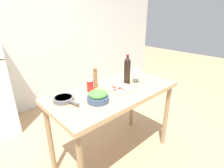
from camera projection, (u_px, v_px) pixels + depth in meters
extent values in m
plane|color=tan|center=(114.00, 155.00, 2.31)|extent=(14.00, 14.00, 0.00)
cube|color=silver|center=(38.00, 39.00, 3.19)|extent=(6.40, 0.06, 2.60)
cube|color=tan|center=(114.00, 92.00, 1.96)|extent=(1.48, 0.73, 0.05)
cylinder|color=#967A55|center=(166.00, 116.00, 2.37)|extent=(0.06, 0.06, 0.90)
cylinder|color=#967A55|center=(50.00, 140.00, 1.92)|extent=(0.06, 0.06, 0.90)
cylinder|color=#967A55|center=(132.00, 101.00, 2.78)|extent=(0.06, 0.06, 0.90)
cylinder|color=black|center=(127.00, 74.00, 2.07)|extent=(0.08, 0.08, 0.27)
sphere|color=black|center=(128.00, 61.00, 2.01)|extent=(0.07, 0.07, 0.07)
cylinder|color=black|center=(128.00, 59.00, 2.00)|extent=(0.03, 0.03, 0.06)
cylinder|color=maroon|center=(128.00, 55.00, 1.98)|extent=(0.03, 0.03, 0.02)
cylinder|color=silver|center=(136.00, 83.00, 2.14)|extent=(0.06, 0.06, 0.00)
cylinder|color=silver|center=(136.00, 80.00, 2.13)|extent=(0.01, 0.01, 0.07)
cylinder|color=white|center=(136.00, 75.00, 2.10)|extent=(0.08, 0.08, 0.07)
cylinder|color=maroon|center=(136.00, 76.00, 2.11)|extent=(0.07, 0.07, 0.03)
cylinder|color=silver|center=(136.00, 80.00, 2.23)|extent=(0.06, 0.06, 0.00)
cylinder|color=silver|center=(136.00, 78.00, 2.21)|extent=(0.01, 0.01, 0.07)
cylinder|color=white|center=(136.00, 72.00, 2.19)|extent=(0.08, 0.08, 0.07)
cylinder|color=maroon|center=(136.00, 74.00, 2.20)|extent=(0.07, 0.07, 0.02)
cylinder|color=olive|center=(95.00, 79.00, 1.97)|extent=(0.05, 0.05, 0.20)
sphere|color=brown|center=(95.00, 69.00, 1.93)|extent=(0.04, 0.04, 0.04)
cylinder|color=#384C6B|center=(98.00, 99.00, 1.69)|extent=(0.22, 0.22, 0.06)
ellipsoid|color=#478438|center=(98.00, 94.00, 1.67)|extent=(0.18, 0.18, 0.08)
cylinder|color=beige|center=(120.00, 89.00, 1.94)|extent=(0.27, 0.27, 0.03)
torus|color=beige|center=(120.00, 88.00, 1.94)|extent=(0.27, 0.27, 0.02)
cylinder|color=red|center=(119.00, 89.00, 1.92)|extent=(0.04, 0.04, 0.01)
cylinder|color=red|center=(123.00, 89.00, 1.90)|extent=(0.03, 0.03, 0.01)
cylinder|color=red|center=(115.00, 87.00, 1.96)|extent=(0.04, 0.04, 0.01)
cylinder|color=#BC3729|center=(120.00, 88.00, 1.94)|extent=(0.04, 0.04, 0.01)
cylinder|color=red|center=(115.00, 90.00, 1.89)|extent=(0.04, 0.04, 0.01)
cylinder|color=red|center=(113.00, 87.00, 1.96)|extent=(0.03, 0.03, 0.01)
cylinder|color=#B2231E|center=(90.00, 86.00, 1.90)|extent=(0.07, 0.07, 0.12)
cylinder|color=white|center=(90.00, 80.00, 1.87)|extent=(0.07, 0.07, 0.01)
cylinder|color=#56565B|center=(63.00, 99.00, 1.70)|extent=(0.20, 0.20, 0.04)
cylinder|color=#2F2F32|center=(63.00, 99.00, 1.70)|extent=(0.16, 0.16, 0.03)
cube|color=#56565B|center=(74.00, 103.00, 1.61)|extent=(0.04, 0.12, 0.02)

